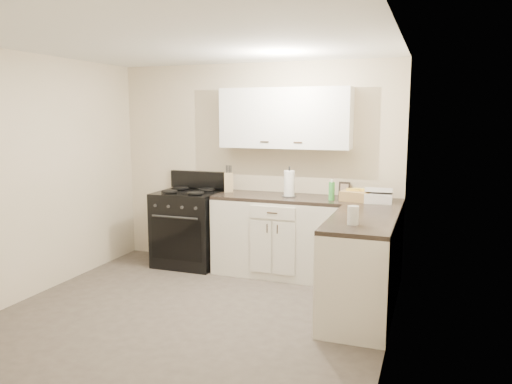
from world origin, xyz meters
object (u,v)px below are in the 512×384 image
(paper_towel, at_px, (289,184))
(wicker_basket, at_px, (356,196))
(countertop_grill, at_px, (379,198))
(knife_block, at_px, (229,182))
(stove, at_px, (189,229))

(paper_towel, relative_size, wicker_basket, 0.92)
(paper_towel, height_order, countertop_grill, paper_towel)
(knife_block, xyz_separation_m, countertop_grill, (1.81, -0.14, -0.07))
(stove, height_order, wicker_basket, wicker_basket)
(knife_block, relative_size, countertop_grill, 0.83)
(wicker_basket, xyz_separation_m, countertop_grill, (0.24, -0.01, -0.00))
(knife_block, height_order, countertop_grill, knife_block)
(paper_towel, bearing_deg, knife_block, 173.42)
(stove, xyz_separation_m, wicker_basket, (2.08, -0.02, 0.53))
(stove, height_order, countertop_grill, countertop_grill)
(knife_block, distance_m, paper_towel, 0.80)
(stove, relative_size, countertop_grill, 3.27)
(wicker_basket, height_order, countertop_grill, wicker_basket)
(stove, height_order, paper_towel, paper_towel)
(stove, bearing_deg, paper_towel, 0.98)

